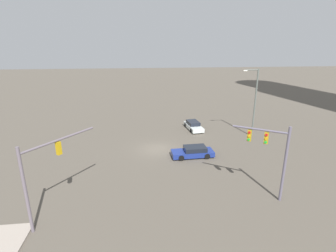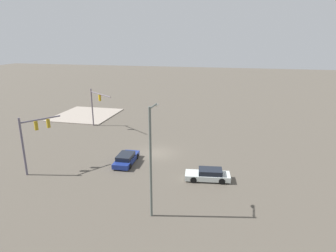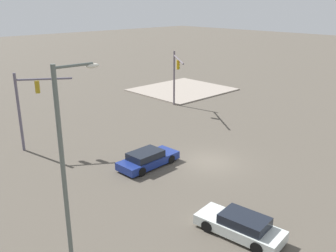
# 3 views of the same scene
# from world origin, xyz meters

# --- Properties ---
(ground_plane) EXTENTS (231.55, 231.55, 0.00)m
(ground_plane) POSITION_xyz_m (0.00, 0.00, 0.00)
(ground_plane) COLOR #564F44
(traffic_signal_near_corner) EXTENTS (2.55, 3.68, 6.30)m
(traffic_signal_near_corner) POSITION_xyz_m (11.35, 8.21, 4.25)
(traffic_signal_near_corner) COLOR slate
(traffic_signal_near_corner) RESTS_ON ground
(traffic_signal_opposite_side) EXTENTS (5.07, 3.80, 6.20)m
(traffic_signal_opposite_side) POSITION_xyz_m (12.39, -8.69, 4.21)
(traffic_signal_opposite_side) COLOR slate
(traffic_signal_opposite_side) RESTS_ON ground
(streetlamp_curved_arm) EXTENTS (0.34, 2.11, 9.20)m
(streetlamp_curved_arm) POSITION_xyz_m (-3.11, 13.21, 5.22)
(streetlamp_curved_arm) COLOR #5C655E
(streetlamp_curved_arm) RESTS_ON ground
(sedan_car_approaching) EXTENTS (2.10, 4.79, 1.21)m
(sedan_car_approaching) POSITION_xyz_m (2.67, 3.87, 0.58)
(sedan_car_approaching) COLOR navy
(sedan_car_approaching) RESTS_ON ground
(sedan_car_waiting_far) EXTENTS (4.74, 2.27, 1.21)m
(sedan_car_waiting_far) POSITION_xyz_m (-7.04, 5.98, 0.57)
(sedan_car_waiting_far) COLOR silver
(sedan_car_waiting_far) RESTS_ON ground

